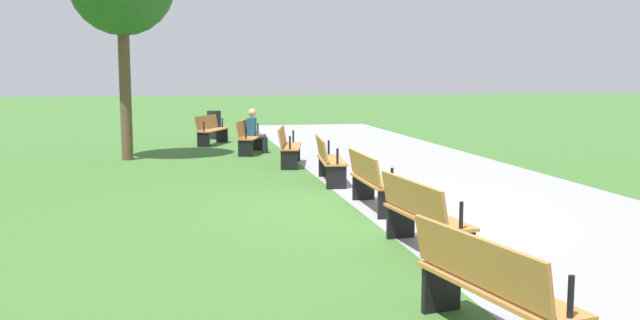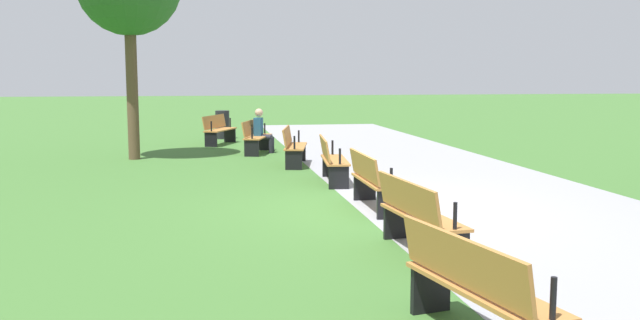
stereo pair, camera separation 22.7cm
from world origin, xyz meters
TOP-DOWN VIEW (x-y plane):
  - ground_plane at (0.00, 0.00)m, footprint 120.00×120.00m
  - path_paving at (0.00, 2.13)m, footprint 36.34×4.85m
  - bench_0 at (-10.55, -2.21)m, footprint 1.72×1.09m
  - bench_1 at (-8.01, -1.28)m, footprint 1.73×0.95m
  - bench_2 at (-5.39, -0.61)m, footprint 1.73×0.80m
  - bench_3 at (-2.71, -0.20)m, footprint 1.71×0.64m
  - bench_4 at (-0.00, -0.07)m, footprint 1.67×0.47m
  - bench_5 at (2.71, -0.20)m, footprint 1.71×0.64m
  - bench_6 at (5.39, -0.61)m, footprint 1.73×0.80m
  - person_seated at (-8.11, -1.10)m, footprint 0.44×0.58m
  - trash_bin at (-12.41, -2.04)m, footprint 0.46×0.46m

SIDE VIEW (x-z plane):
  - ground_plane at x=0.00m, z-range 0.00..0.00m
  - path_paving at x=0.00m, z-range 0.00..0.01m
  - trash_bin at x=-12.41m, z-range 0.00..0.93m
  - bench_0 at x=-10.55m, z-range 0.02..0.91m
  - bench_1 at x=-8.01m, z-range 0.02..0.91m
  - bench_2 at x=-5.39m, z-range 0.02..0.91m
  - bench_3 at x=-2.71m, z-range 0.02..0.91m
  - bench_4 at x=0.00m, z-range 0.02..0.91m
  - bench_5 at x=2.71m, z-range 0.02..0.91m
  - bench_6 at x=5.39m, z-range 0.02..0.91m
  - person_seated at x=-8.11m, z-range 0.04..1.24m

